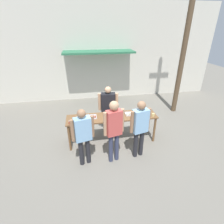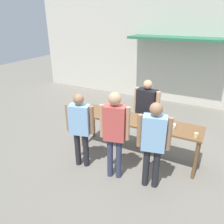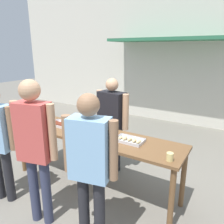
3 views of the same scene
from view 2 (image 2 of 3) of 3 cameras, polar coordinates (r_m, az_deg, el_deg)
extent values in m
plane|color=slate|center=(5.42, 6.25, -10.86)|extent=(24.00, 24.00, 0.00)
cube|color=beige|center=(8.38, 17.49, 17.19)|extent=(12.00, 0.12, 4.50)
cube|color=#2D704C|center=(7.83, 16.82, 17.97)|extent=(3.20, 1.00, 0.08)
cube|color=brown|center=(4.97, 6.71, -2.26)|extent=(2.83, 0.68, 0.04)
cylinder|color=brown|center=(5.53, -7.79, -4.84)|extent=(0.07, 0.07, 0.88)
cylinder|color=brown|center=(4.74, 20.95, -11.77)|extent=(0.07, 0.07, 0.88)
cylinder|color=brown|center=(5.93, -4.81, -2.61)|extent=(0.07, 0.07, 0.88)
cylinder|color=brown|center=(5.20, 21.77, -8.51)|extent=(0.07, 0.07, 0.88)
cube|color=silver|center=(5.22, 0.00, -0.46)|extent=(0.37, 0.26, 0.01)
cube|color=silver|center=(5.11, -0.65, -0.76)|extent=(0.37, 0.01, 0.03)
cube|color=silver|center=(5.31, 0.62, 0.25)|extent=(0.37, 0.01, 0.03)
cube|color=silver|center=(5.29, -1.73, 0.12)|extent=(0.01, 0.26, 0.03)
cube|color=silver|center=(5.14, 1.78, -0.62)|extent=(0.01, 0.26, 0.03)
cylinder|color=brown|center=(5.28, -1.41, 0.06)|extent=(0.04, 0.11, 0.03)
cylinder|color=brown|center=(5.25, -1.11, -0.08)|extent=(0.04, 0.14, 0.03)
cylinder|color=brown|center=(5.24, -0.72, -0.15)|extent=(0.03, 0.12, 0.03)
cylinder|color=brown|center=(5.22, -0.36, -0.23)|extent=(0.03, 0.13, 0.03)
cylinder|color=brown|center=(5.21, 0.00, -0.28)|extent=(0.03, 0.12, 0.03)
cylinder|color=brown|center=(5.20, 0.39, -0.36)|extent=(0.03, 0.14, 0.02)
cylinder|color=brown|center=(5.18, 0.68, -0.42)|extent=(0.03, 0.12, 0.03)
cylinder|color=brown|center=(5.17, 1.07, -0.49)|extent=(0.04, 0.15, 0.03)
cylinder|color=brown|center=(5.15, 1.45, -0.59)|extent=(0.03, 0.13, 0.03)
cube|color=silver|center=(4.82, 13.92, -3.36)|extent=(0.40, 0.24, 0.01)
cube|color=silver|center=(4.71, 13.59, -3.71)|extent=(0.40, 0.01, 0.03)
cube|color=silver|center=(4.92, 14.28, -2.58)|extent=(0.40, 0.01, 0.03)
cube|color=silver|center=(4.85, 11.73, -2.68)|extent=(0.01, 0.24, 0.03)
cube|color=silver|center=(4.78, 16.18, -3.58)|extent=(0.01, 0.24, 0.03)
ellipsoid|color=#D6B77F|center=(4.85, 12.31, -2.77)|extent=(0.05, 0.09, 0.04)
ellipsoid|color=#D6B77F|center=(4.83, 13.13, -2.88)|extent=(0.06, 0.10, 0.05)
ellipsoid|color=#D6B77F|center=(4.82, 13.97, -3.06)|extent=(0.06, 0.10, 0.04)
ellipsoid|color=#D6B77F|center=(4.80, 14.79, -3.20)|extent=(0.07, 0.11, 0.05)
ellipsoid|color=#D6B77F|center=(4.78, 15.60, -3.42)|extent=(0.07, 0.11, 0.05)
cylinder|color=#B22319|center=(5.30, -7.25, 0.14)|extent=(0.06, 0.06, 0.08)
cylinder|color=#B2B2B7|center=(5.28, -7.27, 0.57)|extent=(0.06, 0.06, 0.01)
cylinder|color=#567A38|center=(5.27, -6.36, 0.05)|extent=(0.06, 0.06, 0.08)
cylinder|color=#B2B2B7|center=(5.25, -6.38, 0.48)|extent=(0.06, 0.06, 0.01)
cylinder|color=#DBC67A|center=(4.51, 21.08, -5.70)|extent=(0.08, 0.08, 0.10)
cylinder|color=#232328|center=(5.78, 7.63, -3.89)|extent=(0.14, 0.14, 0.81)
cylinder|color=#232328|center=(5.70, 9.52, -4.45)|extent=(0.14, 0.14, 0.81)
cube|color=black|center=(5.44, 9.03, 2.60)|extent=(0.50, 0.32, 0.64)
sphere|color=tan|center=(5.29, 9.34, 7.11)|extent=(0.22, 0.22, 0.22)
cylinder|color=tan|center=(5.56, 6.37, 3.39)|extent=(0.11, 0.11, 0.61)
cylinder|color=tan|center=(5.32, 11.83, 2.08)|extent=(0.11, 0.11, 0.61)
cylinder|color=#232328|center=(4.85, -6.83, -9.77)|extent=(0.13, 0.13, 0.81)
cylinder|color=#232328|center=(4.91, -8.94, -9.44)|extent=(0.13, 0.13, 0.81)
cube|color=#84B2DB|center=(4.53, -8.40, -1.96)|extent=(0.46, 0.33, 0.64)
sphere|color=#936B4C|center=(4.35, -8.75, 3.31)|extent=(0.22, 0.22, 0.22)
cylinder|color=#936B4C|center=(4.44, -5.30, -2.13)|extent=(0.09, 0.09, 0.61)
cylinder|color=#936B4C|center=(4.62, -11.40, -1.44)|extent=(0.09, 0.09, 0.61)
cylinder|color=#232328|center=(4.36, 11.42, -14.25)|extent=(0.13, 0.13, 0.84)
cylinder|color=#232328|center=(4.36, 8.88, -13.97)|extent=(0.13, 0.13, 0.84)
cube|color=#84B2DB|center=(3.95, 10.93, -5.45)|extent=(0.46, 0.32, 0.67)
sphere|color=#936B4C|center=(3.75, 11.47, 0.75)|extent=(0.23, 0.23, 0.23)
cylinder|color=#936B4C|center=(3.94, 14.68, -5.62)|extent=(0.09, 0.09, 0.63)
cylinder|color=#936B4C|center=(3.96, 7.23, -4.84)|extent=(0.09, 0.09, 0.63)
cylinder|color=#333851|center=(4.48, 1.78, -12.14)|extent=(0.12, 0.12, 0.88)
cylinder|color=#333851|center=(4.51, -0.50, -11.83)|extent=(0.12, 0.12, 0.88)
cube|color=#C64C47|center=(4.08, 0.69, -2.95)|extent=(0.44, 0.31, 0.70)
sphere|color=tan|center=(3.89, 0.72, 3.48)|extent=(0.24, 0.24, 0.24)
cylinder|color=tan|center=(4.04, 4.07, -3.08)|extent=(0.09, 0.09, 0.66)
cylinder|color=tan|center=(4.13, -2.61, -2.37)|extent=(0.09, 0.09, 0.66)
camera|label=1|loc=(2.45, -81.51, 14.70)|focal=28.00mm
camera|label=3|loc=(1.99, 34.79, -8.51)|focal=35.00mm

